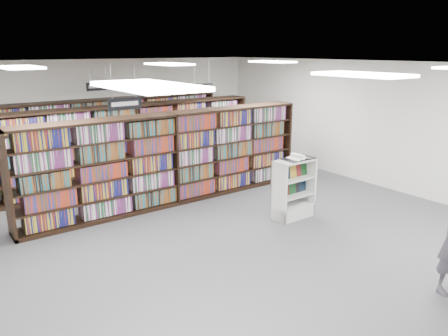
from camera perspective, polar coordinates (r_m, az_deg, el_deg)
floor at (r=8.78m, az=-0.08°, el=-8.03°), size 12.00×12.00×0.00m
ceiling at (r=8.07m, az=-0.09°, el=13.33°), size 10.00×12.00×0.10m
wall_back at (r=13.52m, az=-15.33°, el=6.77°), size 10.00×0.10×3.20m
wall_right at (r=11.87m, az=19.91°, el=5.28°), size 0.10×12.00×3.20m
bookshelf_row_near at (r=10.05m, az=-6.81°, el=1.21°), size 7.00×0.60×2.10m
bookshelf_row_mid at (r=11.79m, az=-11.61°, el=3.10°), size 7.00×0.60×2.10m
bookshelf_row_far at (r=13.33m, az=-14.69°, el=4.30°), size 7.00×0.60×2.10m
aisle_sign_left at (r=8.24m, az=-12.84°, el=8.33°), size 0.65×0.02×0.80m
aisle_sign_right at (r=11.42m, az=-2.90°, el=10.52°), size 0.65×0.02×0.80m
aisle_sign_center at (r=12.31m, az=-16.12°, el=10.30°), size 0.65×0.02×0.80m
troffer_front_left at (r=3.94m, az=-9.92°, el=10.50°), size 0.60×1.20×0.04m
troffer_front_center at (r=5.92m, az=17.64°, el=11.54°), size 0.60×1.20×0.04m
troffer_back_left at (r=8.70m, az=-25.11°, el=11.81°), size 0.60×1.20×0.04m
troffer_back_center at (r=9.76m, az=-7.21°, el=13.32°), size 0.60×1.20×0.04m
troffer_back_right at (r=11.52m, az=6.32°, el=13.62°), size 0.60×1.20×0.04m
endcap_display at (r=9.39m, az=8.89°, el=-3.73°), size 0.91×0.46×1.26m
open_book at (r=9.22m, az=9.69°, el=1.36°), size 0.69×0.41×0.13m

